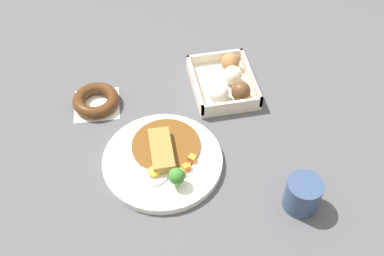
# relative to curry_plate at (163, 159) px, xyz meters

# --- Properties ---
(ground_plane) EXTENTS (1.60, 1.60, 0.00)m
(ground_plane) POSITION_rel_curry_plate_xyz_m (0.05, -0.03, -0.01)
(ground_plane) COLOR #4C4C51
(curry_plate) EXTENTS (0.28, 0.28, 0.07)m
(curry_plate) POSITION_rel_curry_plate_xyz_m (0.00, 0.00, 0.00)
(curry_plate) COLOR white
(curry_plate) RESTS_ON ground_plane
(donut_box) EXTENTS (0.20, 0.16, 0.06)m
(donut_box) POSITION_rel_curry_plate_xyz_m (0.21, -0.20, 0.01)
(donut_box) COLOR beige
(donut_box) RESTS_ON ground_plane
(chocolate_ring_donut) EXTENTS (0.12, 0.12, 0.03)m
(chocolate_ring_donut) POSITION_rel_curry_plate_xyz_m (0.22, 0.14, 0.00)
(chocolate_ring_donut) COLOR white
(chocolate_ring_donut) RESTS_ON ground_plane
(coffee_mug) EXTENTS (0.08, 0.08, 0.08)m
(coffee_mug) POSITION_rel_curry_plate_xyz_m (-0.17, -0.27, 0.03)
(coffee_mug) COLOR #33476B
(coffee_mug) RESTS_ON ground_plane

